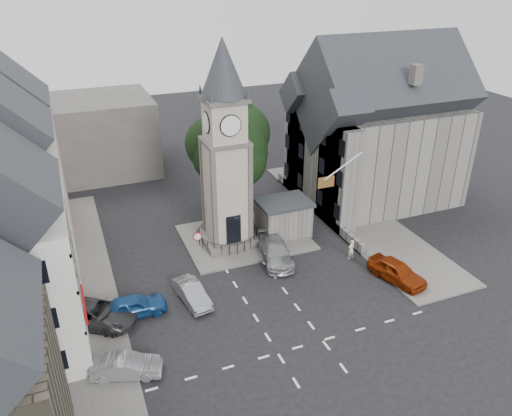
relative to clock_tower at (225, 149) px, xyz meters
name	(u,v)px	position (x,y,z in m)	size (l,w,h in m)	color
ground	(265,296)	(0.00, -7.99, -8.12)	(120.00, 120.00, 0.00)	black
pavement_west	(71,287)	(-12.50, -1.99, -8.05)	(6.00, 30.00, 0.14)	#595651
pavement_east	(353,216)	(12.00, 0.01, -8.05)	(6.00, 26.00, 0.14)	#595651
central_island	(245,237)	(1.50, 0.01, -8.04)	(10.00, 8.00, 0.16)	#595651
road_markings	(300,347)	(0.00, -13.49, -8.12)	(20.00, 8.00, 0.01)	silver
clock_tower	(225,149)	(0.00, 0.00, 0.00)	(4.86, 4.86, 16.25)	#4C4944
stone_shelter	(284,217)	(4.80, -0.49, -6.57)	(4.30, 3.30, 3.08)	#615D59
town_tree	(229,140)	(2.00, 5.01, -1.15)	(7.20, 7.20, 10.80)	black
warning_sign_post	(198,242)	(-3.20, -2.56, -6.09)	(0.70, 0.19, 2.85)	black
terrace_pink	(10,160)	(-15.50, 8.01, -1.54)	(8.10, 7.60, 12.80)	#E2A19B
terrace_cream	(5,200)	(-15.50, 0.01, -1.54)	(8.10, 7.60, 12.80)	#F4E8CD
terrace_tudor	(0,266)	(-15.50, -7.99, -1.93)	(8.10, 7.60, 12.00)	silver
backdrop_west	(56,140)	(-12.00, 20.01, -4.12)	(20.00, 10.00, 8.00)	#4C4944
east_building	(375,136)	(15.59, 3.01, -1.86)	(14.40, 11.40, 12.60)	#615D59
east_boundary_wall	(315,208)	(9.20, 2.01, -7.67)	(0.40, 16.00, 0.90)	#615D59
flagpole	(343,166)	(8.00, -3.99, -1.12)	(3.68, 0.10, 2.74)	white
car_west_blue	(133,306)	(-8.79, -6.75, -7.39)	(1.73, 4.29, 1.46)	navy
car_west_silver	(126,366)	(-10.05, -11.95, -7.48)	(1.36, 3.90, 1.29)	gray
car_west_grey	(94,313)	(-11.26, -6.63, -7.35)	(2.57, 5.57, 1.55)	#2E2E30
car_island_silver	(192,293)	(-4.87, -6.71, -7.47)	(1.38, 3.95, 1.30)	gray
car_island_east	(275,252)	(2.50, -4.06, -7.38)	(2.08, 5.12, 1.48)	gray
car_east_red	(397,271)	(9.53, -9.81, -7.35)	(1.82, 4.53, 1.54)	maroon
pedestrian	(351,249)	(8.05, -5.99, -7.31)	(0.59, 0.39, 1.62)	beige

